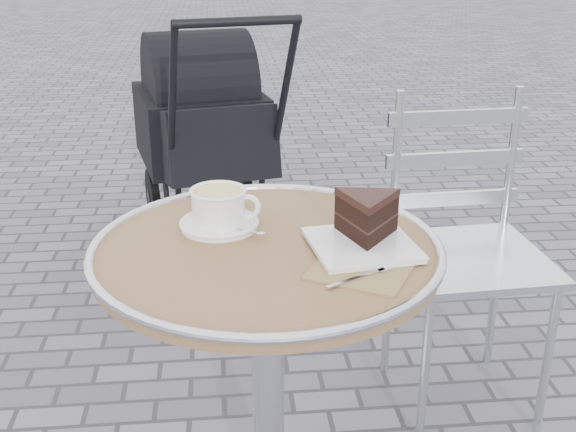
{
  "coord_description": "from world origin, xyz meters",
  "views": [
    {
      "loc": [
        -0.09,
        -1.33,
        1.34
      ],
      "look_at": [
        0.05,
        0.04,
        0.78
      ],
      "focal_mm": 45.0,
      "sensor_mm": 36.0,
      "label": 1
    }
  ],
  "objects": [
    {
      "name": "baby_stroller",
      "position": [
        -0.14,
        1.67,
        0.47
      ],
      "size": [
        0.66,
        1.09,
        1.06
      ],
      "rotation": [
        0.0,
        0.0,
        0.21
      ],
      "color": "black",
      "rests_on": "ground"
    },
    {
      "name": "cafe_table",
      "position": [
        0.0,
        0.0,
        0.57
      ],
      "size": [
        0.72,
        0.72,
        0.74
      ],
      "color": "silver",
      "rests_on": "ground"
    },
    {
      "name": "cappuccino_set",
      "position": [
        -0.09,
        0.11,
        0.77
      ],
      "size": [
        0.17,
        0.17,
        0.08
      ],
      "rotation": [
        0.0,
        0.0,
        -0.1
      ],
      "color": "white",
      "rests_on": "cafe_table"
    },
    {
      "name": "cake_plate_set",
      "position": [
        0.2,
        -0.01,
        0.78
      ],
      "size": [
        0.25,
        0.33,
        0.11
      ],
      "rotation": [
        0.0,
        0.0,
        0.14
      ],
      "color": "#8D724D",
      "rests_on": "cafe_table"
    },
    {
      "name": "bistro_chair",
      "position": [
        0.59,
        0.52,
        0.56
      ],
      "size": [
        0.43,
        0.43,
        0.91
      ],
      "rotation": [
        0.0,
        0.0,
        0.06
      ],
      "color": "silver",
      "rests_on": "ground"
    }
  ]
}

